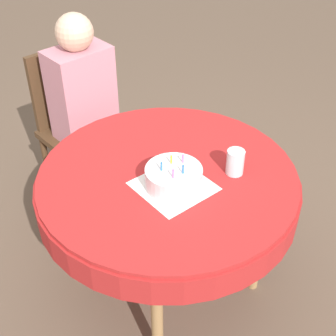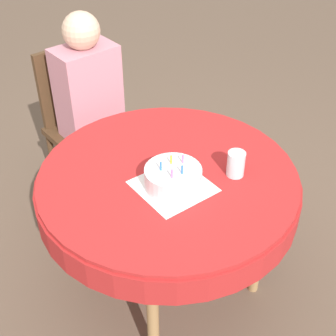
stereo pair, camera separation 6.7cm
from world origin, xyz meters
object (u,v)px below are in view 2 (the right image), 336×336
person (91,97)px  drinking_glass (236,164)px  birthday_cake (173,178)px  chair (85,120)px

person → drinking_glass: person is taller
birthday_cake → drinking_glass: (0.26, -0.09, 0.01)m
birthday_cake → drinking_glass: 0.28m
drinking_glass → person: bearing=98.9°
person → drinking_glass: (0.15, -0.98, 0.06)m
chair → person: size_ratio=0.79×
person → chair: bearing=90.0°
chair → person: 0.22m
chair → drinking_glass: (0.16, -1.08, 0.26)m
birthday_cake → drinking_glass: birthday_cake is taller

